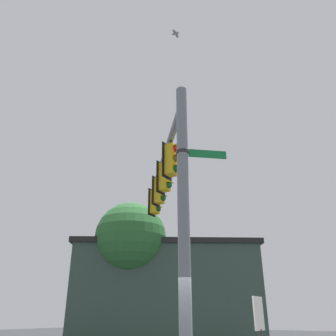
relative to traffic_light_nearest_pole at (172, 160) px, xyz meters
The scene contains 11 objects.
signal_pole 3.09m from the traffic_light_nearest_pole, 41.19° to the left, with size 0.30×0.30×7.72m, color slate.
mast_arm 1.75m from the traffic_light_nearest_pole, 137.75° to the right, with size 0.22×0.22×6.82m, color slate.
traffic_light_nearest_pole is the anchor object (origin of this frame).
traffic_light_mid_inner 1.51m from the traffic_light_nearest_pole, 138.33° to the right, with size 0.54×0.49×1.31m.
traffic_light_mid_outer 3.03m from the traffic_light_nearest_pole, 138.33° to the right, with size 0.54×0.49×1.31m.
traffic_light_arm_end 4.54m from the traffic_light_nearest_pole, 138.33° to the right, with size 0.54×0.49×1.31m.
street_name_sign 1.98m from the traffic_light_nearest_pole, 50.40° to the left, with size 0.99×1.08×0.22m.
bird_flying 3.85m from the traffic_light_nearest_pole, 35.68° to the left, with size 0.37×0.24×0.11m.
storefront_building 12.27m from the traffic_light_nearest_pole, 145.66° to the right, with size 10.88×12.02×5.72m.
tree_by_storefront 10.18m from the traffic_light_nearest_pole, 133.88° to the right, with size 4.13×4.13×7.90m.
historical_marker 5.46m from the traffic_light_nearest_pole, 93.91° to the left, with size 0.60×0.08×2.13m.
Camera 1 is at (7.16, 4.20, 1.71)m, focal length 36.86 mm.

